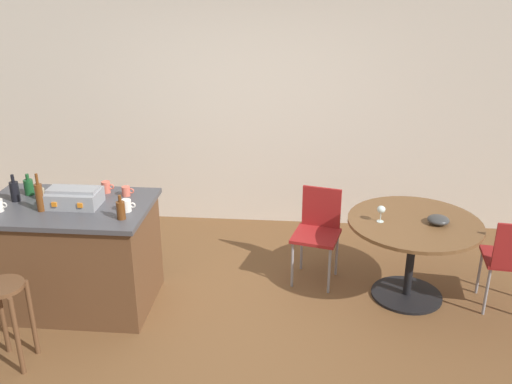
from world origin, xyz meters
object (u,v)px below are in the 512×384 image
at_px(folding_chair_far, 318,228).
at_px(bottle_1, 29,187).
at_px(wine_glass, 381,210).
at_px(toolbox, 74,197).
at_px(cup_2, 126,191).
at_px(kitchen_island, 73,255).
at_px(wooden_stool, 6,308).
at_px(cup_0, 40,194).
at_px(dining_table, 413,239).
at_px(serving_bowl, 438,220).
at_px(folding_chair_near, 511,258).
at_px(bottle_2, 121,210).
at_px(cup_4, 106,187).
at_px(bottle_3, 39,197).
at_px(bottle_0, 15,191).
at_px(cup_1, 126,206).

bearing_deg(folding_chair_far, bottle_1, -170.21).
bearing_deg(bottle_1, wine_glass, 2.32).
relative_size(toolbox, cup_2, 3.95).
xyz_separation_m(kitchen_island, folding_chair_far, (2.07, 0.62, 0.04)).
distance_m(wooden_stool, cup_0, 1.07).
height_order(dining_table, cup_2, cup_2).
height_order(wine_glass, serving_bowl, wine_glass).
height_order(folding_chair_far, cup_0, cup_0).
bearing_deg(dining_table, folding_chair_far, 161.51).
relative_size(folding_chair_near, folding_chair_far, 0.99).
bearing_deg(wine_glass, cup_0, -175.98).
bearing_deg(bottle_1, bottle_2, -24.22).
height_order(cup_0, cup_4, cup_4).
relative_size(dining_table, cup_0, 9.92).
bearing_deg(wine_glass, bottle_3, -170.69).
bearing_deg(cup_2, toolbox, -145.99).
bearing_deg(wooden_stool, bottle_0, 108.27).
height_order(bottle_1, serving_bowl, bottle_1).
relative_size(bottle_1, bottle_3, 0.59).
xyz_separation_m(bottle_2, bottle_3, (-0.68, 0.10, 0.05)).
height_order(folding_chair_near, toolbox, toolbox).
bearing_deg(cup_2, bottle_3, -147.42).
bearing_deg(cup_0, kitchen_island, -23.52).
bearing_deg(wooden_stool, cup_1, 46.99).
bearing_deg(cup_1, wooden_stool, -133.01).
bearing_deg(cup_2, bottle_1, -176.97).
distance_m(wooden_stool, dining_table, 3.25).
bearing_deg(bottle_3, toolbox, 30.19).
relative_size(bottle_2, wine_glass, 1.36).
distance_m(folding_chair_near, cup_4, 3.44).
distance_m(bottle_2, cup_1, 0.15).
height_order(dining_table, bottle_3, bottle_3).
xyz_separation_m(kitchen_island, bottle_0, (-0.44, 0.05, 0.55)).
xyz_separation_m(bottle_1, cup_1, (0.93, -0.27, -0.02)).
bearing_deg(cup_2, cup_0, -169.98).
relative_size(wooden_stool, bottle_3, 2.11).
bearing_deg(toolbox, bottle_3, -149.81).
bearing_deg(bottle_0, cup_0, 20.38).
height_order(kitchen_island, folding_chair_near, kitchen_island).
distance_m(bottle_0, cup_0, 0.20).
relative_size(bottle_1, wine_glass, 1.28).
bearing_deg(serving_bowl, folding_chair_near, -10.97).
relative_size(folding_chair_far, bottle_1, 4.67).
distance_m(folding_chair_far, cup_1, 1.75).
xyz_separation_m(folding_chair_far, serving_bowl, (0.98, -0.30, 0.26)).
relative_size(wooden_stool, serving_bowl, 3.66).
distance_m(bottle_2, wine_glass, 2.12).
bearing_deg(bottle_2, dining_table, 13.92).
distance_m(bottle_1, bottle_3, 0.42).
relative_size(toolbox, bottle_2, 2.15).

